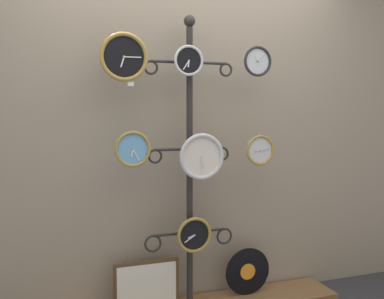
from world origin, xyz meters
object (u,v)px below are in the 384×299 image
clock_middle_left (133,149)px  clock_middle_right (260,150)px  display_stand (190,208)px  vinyl_record (248,272)px  clock_top_left (124,57)px  clock_middle_center (202,157)px  clock_bottom_center (195,235)px  clock_top_center (189,61)px  picture_frame (147,285)px  clock_top_right (257,61)px

clock_middle_left → clock_middle_right: size_ratio=1.08×
display_stand → vinyl_record: size_ratio=5.83×
clock_top_left → clock_middle_center: bearing=-1.4°
clock_middle_center → clock_bottom_center: 0.54m
clock_top_center → clock_middle_left: bearing=178.1°
clock_middle_left → clock_middle_center: bearing=-3.7°
vinyl_record → clock_middle_center: bearing=-166.7°
clock_top_center → picture_frame: size_ratio=0.44×
clock_top_left → clock_middle_left: clock_top_left is taller
clock_middle_right → clock_middle_left: bearing=179.8°
vinyl_record → clock_middle_right: bearing=-53.6°
picture_frame → clock_top_center: bearing=-18.2°
clock_top_center → clock_middle_right: clock_top_center is taller
clock_bottom_center → clock_middle_left: bearing=179.0°
clock_middle_left → display_stand: bearing=11.7°
clock_middle_left → vinyl_record: (0.87, 0.07, -0.95)m
clock_top_left → clock_middle_left: size_ratio=1.30×
clock_middle_right → display_stand: bearing=169.8°
clock_top_right → clock_middle_center: bearing=-176.9°
clock_middle_center → clock_bottom_center: (-0.04, 0.02, -0.54)m
clock_middle_left → clock_top_right: bearing=-0.4°
display_stand → clock_top_center: display_stand is taller
picture_frame → clock_top_left: bearing=-148.7°
clock_top_left → clock_top_right: (0.94, 0.01, 0.01)m
clock_top_center → clock_middle_left: size_ratio=0.86×
clock_top_right → clock_middle_left: bearing=179.6°
clock_top_center → clock_bottom_center: bearing=7.0°
clock_top_left → vinyl_record: bearing=5.1°
clock_middle_left → clock_middle_center: clock_middle_left is taller
display_stand → clock_top_right: display_stand is taller
clock_top_left → clock_top_center: size_ratio=1.52×
display_stand → clock_top_center: (-0.04, -0.10, 1.01)m
clock_top_center → clock_top_right: 0.51m
clock_top_left → clock_middle_right: 1.15m
clock_top_left → clock_middle_right: size_ratio=1.41×
clock_bottom_center → clock_top_left: bearing=-178.8°
clock_top_center → clock_bottom_center: 1.18m
clock_bottom_center → picture_frame: 0.48m
clock_middle_left → picture_frame: clock_middle_left is taller
display_stand → clock_top_left: size_ratio=6.72×
clock_middle_left → clock_middle_right: bearing=-0.2°
clock_top_left → picture_frame: size_ratio=0.67×
clock_top_right → picture_frame: size_ratio=0.46×
clock_top_right → clock_middle_right: (0.03, 0.00, -0.62)m
clock_top_left → clock_bottom_center: bearing=1.2°
clock_top_center → clock_middle_right: bearing=1.0°
clock_middle_center → vinyl_record: size_ratio=0.89×
clock_top_center → clock_middle_right: size_ratio=0.92×
display_stand → clock_top_right: size_ratio=9.76×
clock_top_right → clock_middle_right: bearing=6.6°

